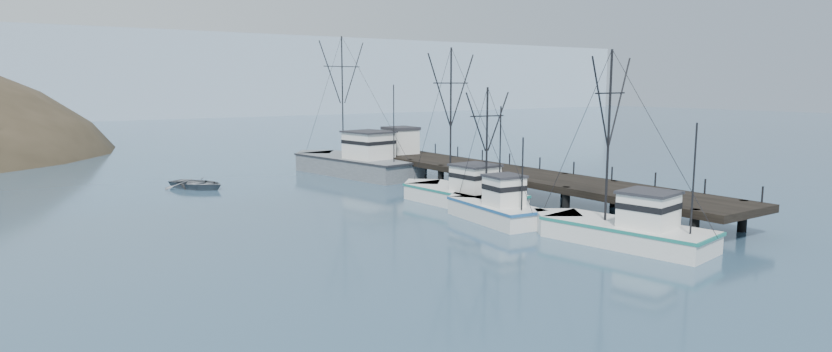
# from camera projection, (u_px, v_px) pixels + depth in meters

# --- Properties ---
(ground) EXTENTS (400.00, 400.00, 0.00)m
(ground) POSITION_uv_depth(u_px,v_px,m) (502.00, 257.00, 35.01)
(ground) COLOR #2D4A65
(ground) RESTS_ON ground
(pier) EXTENTS (6.00, 44.00, 2.00)m
(pier) POSITION_uv_depth(u_px,v_px,m) (500.00, 173.00, 55.66)
(pier) COLOR black
(pier) RESTS_ON ground
(distant_ridge) EXTENTS (360.00, 40.00, 26.00)m
(distant_ridge) POSITION_uv_depth(u_px,v_px,m) (118.00, 117.00, 179.64)
(distant_ridge) COLOR #9EB2C6
(distant_ridge) RESTS_ON ground
(trawler_near) EXTENTS (5.40, 11.53, 11.57)m
(trawler_near) POSITION_uv_depth(u_px,v_px,m) (621.00, 230.00, 37.78)
(trawler_near) COLOR silver
(trawler_near) RESTS_ON ground
(trawler_mid) EXTENTS (3.91, 9.22, 9.38)m
(trawler_mid) POSITION_uv_depth(u_px,v_px,m) (493.00, 209.00, 44.23)
(trawler_mid) COLOR silver
(trawler_mid) RESTS_ON ground
(trawler_far) EXTENTS (4.57, 12.22, 12.35)m
(trawler_far) POSITION_uv_depth(u_px,v_px,m) (460.00, 194.00, 50.06)
(trawler_far) COLOR silver
(trawler_far) RESTS_ON ground
(work_vessel) EXTENTS (7.61, 17.64, 14.40)m
(work_vessel) POSITION_uv_depth(u_px,v_px,m) (354.00, 163.00, 66.48)
(work_vessel) COLOR slate
(work_vessel) RESTS_ON ground
(pier_shed) EXTENTS (3.00, 3.20, 2.80)m
(pier_shed) POSITION_uv_depth(u_px,v_px,m) (401.00, 140.00, 67.74)
(pier_shed) COLOR silver
(pier_shed) RESTS_ON pier
(pickup_truck) EXTENTS (6.03, 3.68, 1.56)m
(pickup_truck) POSITION_uv_depth(u_px,v_px,m) (394.00, 144.00, 70.59)
(pickup_truck) COLOR silver
(pickup_truck) RESTS_ON pier
(motorboat) EXTENTS (6.19, 6.83, 1.16)m
(motorboat) POSITION_uv_depth(u_px,v_px,m) (198.00, 188.00, 57.82)
(motorboat) COLOR slate
(motorboat) RESTS_ON ground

